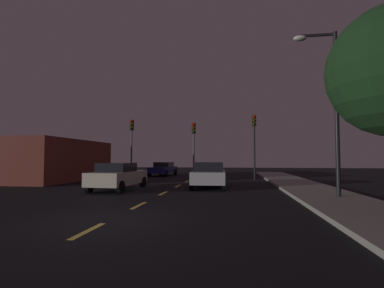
# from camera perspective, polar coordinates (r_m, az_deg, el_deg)

# --- Properties ---
(ground_plane) EXTENTS (80.00, 80.00, 0.00)m
(ground_plane) POSITION_cam_1_polar(r_m,az_deg,el_deg) (15.34, -5.06, -9.29)
(ground_plane) COLOR black
(sidewalk_curb_right) EXTENTS (3.00, 40.00, 0.15)m
(sidewalk_curb_right) POSITION_cam_1_polar(r_m,az_deg,el_deg) (15.48, 23.46, -8.74)
(sidewalk_curb_right) COLOR gray
(sidewalk_curb_right) RESTS_ON ground_plane
(lane_stripe_nearest) EXTENTS (0.16, 1.60, 0.01)m
(lane_stripe_nearest) POSITION_cam_1_polar(r_m,az_deg,el_deg) (7.69, -19.64, -15.68)
(lane_stripe_nearest) COLOR #EACC4C
(lane_stripe_nearest) RESTS_ON ground_plane
(lane_stripe_second) EXTENTS (0.16, 1.60, 0.01)m
(lane_stripe_second) POSITION_cam_1_polar(r_m,az_deg,el_deg) (11.14, -10.32, -11.71)
(lane_stripe_second) COLOR #EACC4C
(lane_stripe_second) RESTS_ON ground_plane
(lane_stripe_third) EXTENTS (0.16, 1.60, 0.01)m
(lane_stripe_third) POSITION_cam_1_polar(r_m,az_deg,el_deg) (14.76, -5.60, -9.53)
(lane_stripe_third) COLOR #EACC4C
(lane_stripe_third) RESTS_ON ground_plane
(lane_stripe_fourth) EXTENTS (0.16, 1.60, 0.01)m
(lane_stripe_fourth) POSITION_cam_1_polar(r_m,az_deg,el_deg) (18.45, -2.78, -8.19)
(lane_stripe_fourth) COLOR #EACC4C
(lane_stripe_fourth) RESTS_ON ground_plane
(lane_stripe_fifth) EXTENTS (0.16, 1.60, 0.01)m
(lane_stripe_fifth) POSITION_cam_1_polar(r_m,az_deg,el_deg) (22.18, -0.92, -7.28)
(lane_stripe_fifth) COLOR #EACC4C
(lane_stripe_fifth) RESTS_ON ground_plane
(lane_stripe_sixth) EXTENTS (0.16, 1.60, 0.01)m
(lane_stripe_sixth) POSITION_cam_1_polar(r_m,az_deg,el_deg) (25.93, 0.40, -6.63)
(lane_stripe_sixth) COLOR #EACC4C
(lane_stripe_sixth) RESTS_ON ground_plane
(traffic_signal_left) EXTENTS (0.32, 0.38, 5.00)m
(traffic_signal_left) POSITION_cam_1_polar(r_m,az_deg,el_deg) (25.23, -11.74, 1.26)
(traffic_signal_left) COLOR #4C4C51
(traffic_signal_left) RESTS_ON ground_plane
(traffic_signal_center) EXTENTS (0.32, 0.38, 4.64)m
(traffic_signal_center) POSITION_cam_1_polar(r_m,az_deg,el_deg) (23.94, 0.33, 0.86)
(traffic_signal_center) COLOR #4C4C51
(traffic_signal_center) RESTS_ON ground_plane
(traffic_signal_right) EXTENTS (0.32, 0.38, 5.19)m
(traffic_signal_right) POSITION_cam_1_polar(r_m,az_deg,el_deg) (23.81, 12.07, 1.80)
(traffic_signal_right) COLOR black
(traffic_signal_right) RESTS_ON ground_plane
(car_stopped_ahead) EXTENTS (2.09, 4.07, 1.51)m
(car_stopped_ahead) POSITION_cam_1_polar(r_m,az_deg,el_deg) (17.19, 3.35, -6.02)
(car_stopped_ahead) COLOR silver
(car_stopped_ahead) RESTS_ON ground_plane
(car_adjacent_lane) EXTENTS (2.10, 4.27, 1.49)m
(car_adjacent_lane) POSITION_cam_1_polar(r_m,az_deg,el_deg) (16.54, -14.27, -6.08)
(car_adjacent_lane) COLOR beige
(car_adjacent_lane) RESTS_ON ground_plane
(car_oncoming_far) EXTENTS (2.13, 4.49, 1.35)m
(car_oncoming_far) POSITION_cam_1_polar(r_m,az_deg,el_deg) (29.25, -5.64, -4.81)
(car_oncoming_far) COLOR navy
(car_oncoming_far) RESTS_ON ground_plane
(street_lamp_right) EXTENTS (1.81, 0.36, 7.15)m
(street_lamp_right) POSITION_cam_1_polar(r_m,az_deg,el_deg) (13.82, 25.32, 8.15)
(street_lamp_right) COLOR black
(street_lamp_right) RESTS_ON ground_plane
(storefront_left) EXTENTS (4.62, 9.80, 3.15)m
(storefront_left) POSITION_cam_1_polar(r_m,az_deg,el_deg) (25.34, -24.88, -2.90)
(storefront_left) COLOR maroon
(storefront_left) RESTS_ON ground_plane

